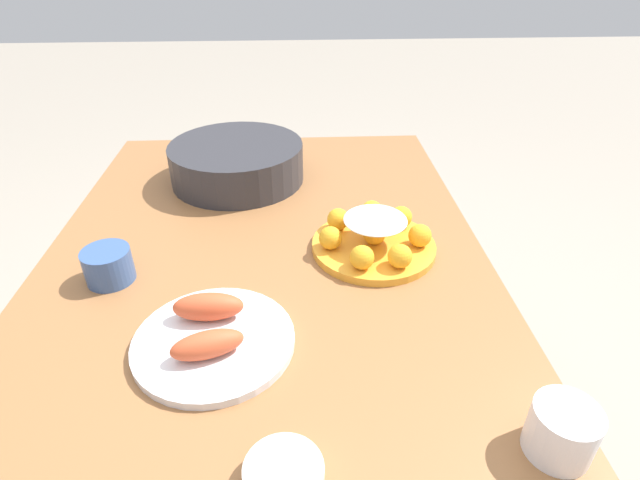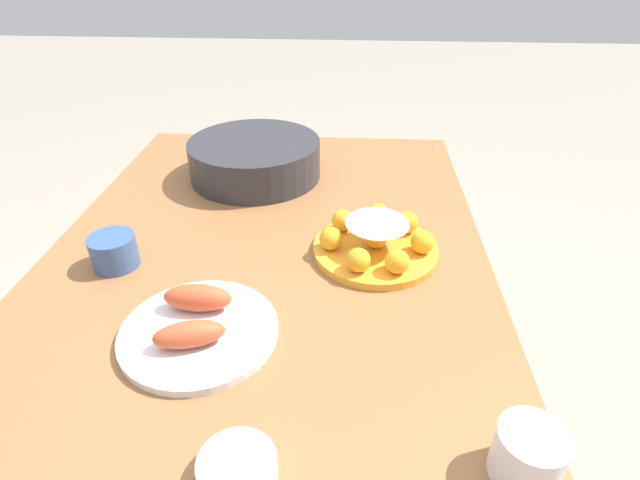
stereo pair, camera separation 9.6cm
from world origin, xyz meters
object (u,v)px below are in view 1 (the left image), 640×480
(dining_table, at_px, (267,303))
(seafood_platter, at_px, (212,335))
(cup_near, at_px, (562,431))
(cup_far, at_px, (108,265))
(serving_bowl, at_px, (237,161))
(cake_plate, at_px, (374,238))
(sauce_bowl, at_px, (284,475))

(dining_table, xyz_separation_m, seafood_platter, (-0.21, 0.07, 0.11))
(cup_near, xyz_separation_m, cup_far, (0.39, 0.66, -0.00))
(serving_bowl, relative_size, seafood_platter, 1.32)
(dining_table, height_order, cup_near, cup_near)
(seafood_platter, distance_m, cup_far, 0.27)
(dining_table, distance_m, serving_bowl, 0.42)
(cake_plate, distance_m, seafood_platter, 0.38)
(cup_far, bearing_deg, seafood_platter, -130.35)
(sauce_bowl, bearing_deg, cup_near, -85.50)
(cup_near, height_order, cup_far, cup_near)
(cup_near, bearing_deg, cake_plate, 19.46)
(cake_plate, distance_m, serving_bowl, 0.45)
(serving_bowl, bearing_deg, cup_far, 154.21)
(cake_plate, relative_size, serving_bowl, 0.75)
(dining_table, bearing_deg, cup_near, -137.70)
(cup_near, bearing_deg, seafood_platter, 65.04)
(dining_table, xyz_separation_m, cup_far, (-0.03, 0.28, 0.13))
(dining_table, bearing_deg, cup_far, 96.39)
(serving_bowl, xyz_separation_m, cup_near, (-0.80, -0.46, -0.02))
(seafood_platter, bearing_deg, serving_bowl, 0.94)
(serving_bowl, xyz_separation_m, seafood_platter, (-0.59, -0.01, -0.03))
(dining_table, xyz_separation_m, serving_bowl, (0.38, 0.08, 0.15))
(serving_bowl, bearing_deg, seafood_platter, -179.06)
(serving_bowl, distance_m, cup_near, 0.93)
(serving_bowl, distance_m, cup_far, 0.46)
(serving_bowl, height_order, cup_near, serving_bowl)
(sauce_bowl, bearing_deg, serving_bowl, 8.47)
(seafood_platter, bearing_deg, cup_near, -114.96)
(serving_bowl, relative_size, sauce_bowl, 3.47)
(dining_table, height_order, seafood_platter, seafood_platter)
(seafood_platter, height_order, cup_near, cup_near)
(dining_table, relative_size, seafood_platter, 5.29)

